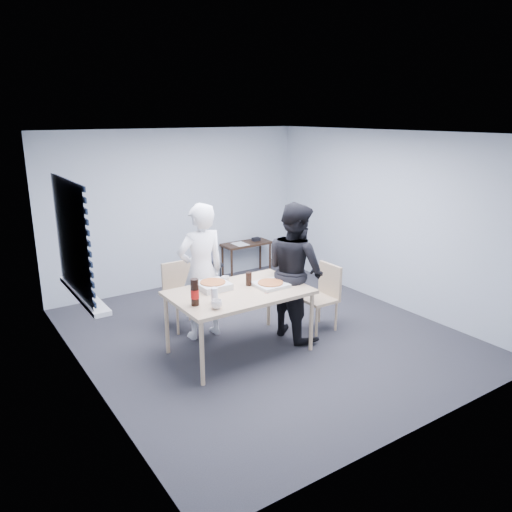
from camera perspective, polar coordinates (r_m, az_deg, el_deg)
room at (r=5.72m, az=-19.96°, el=1.01°), size 5.00×5.00×5.00m
dining_table at (r=5.97m, az=-1.93°, el=-4.53°), size 1.62×1.03×0.79m
chair_far at (r=6.87m, az=-8.67°, el=-3.87°), size 0.42×0.42×0.89m
chair_right at (r=6.77m, az=7.74°, el=-4.12°), size 0.42×0.42×0.89m
person_white at (r=6.39m, az=-6.28°, el=-1.78°), size 0.65×0.42×1.77m
person_black at (r=6.41m, az=4.49°, el=-1.68°), size 0.47×0.86×1.77m
side_table at (r=8.95m, az=-1.10°, el=1.04°), size 0.90×0.40×0.60m
stool at (r=8.01m, az=-5.56°, el=-1.56°), size 0.38×0.38×0.53m
backpack at (r=7.92m, az=-5.58°, el=0.44°), size 0.27×0.20×0.38m
pizza_box_a at (r=6.03m, az=-4.94°, el=-3.35°), size 0.36×0.36×0.09m
pizza_box_b at (r=6.10m, az=1.66°, el=-3.25°), size 0.37×0.37×0.05m
mug_a at (r=5.43m, az=-4.53°, el=-5.52°), size 0.17×0.17×0.10m
mug_b at (r=6.19m, az=-3.53°, el=-2.76°), size 0.10×0.10×0.09m
cola_glass at (r=6.11m, az=-0.83°, el=-2.64°), size 0.08×0.08×0.17m
soda_bottle at (r=5.51m, az=-7.01°, el=-4.18°), size 0.10×0.10×0.30m
plastic_cups at (r=5.54m, az=-4.77°, el=-4.56°), size 0.08×0.08×0.19m
rubber_band at (r=5.88m, az=1.23°, el=-4.26°), size 0.05×0.05×0.00m
papers at (r=8.83m, az=-1.83°, el=1.38°), size 0.24×0.32×0.01m
black_box at (r=9.05m, az=0.00°, el=1.93°), size 0.15×0.12×0.06m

